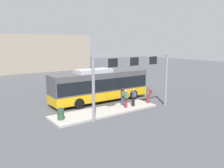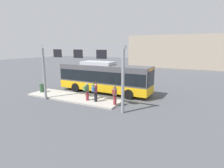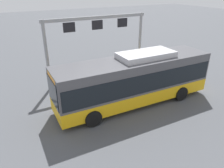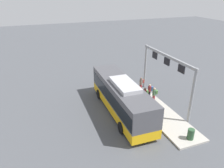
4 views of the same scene
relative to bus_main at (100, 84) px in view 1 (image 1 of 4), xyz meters
The scene contains 10 objects.
ground_plane 1.81m from the bus_main, ahead, with size 120.00×120.00×0.00m, color #4C4F54.
platform_curb 4.13m from the bus_main, 115.62° to the right, with size 10.00×2.80×0.16m, color #B2ADA3.
bus_main is the anchor object (origin of this frame).
person_boarding 5.08m from the bus_main, 50.14° to the right, with size 0.38×0.55×1.67m.
person_waiting_near 4.11m from the bus_main, 71.92° to the right, with size 0.46×0.59×1.67m.
person_waiting_mid 3.10m from the bus_main, 77.46° to the right, with size 0.47×0.60×1.67m.
person_waiting_far 3.94m from the bus_main, 85.03° to the right, with size 0.47×0.59×1.67m.
platform_sign_gantry 5.31m from the bus_main, 86.30° to the right, with size 8.63×0.24×5.20m.
station_building 31.04m from the bus_main, 83.95° to the left, with size 22.40×8.00×7.73m, color tan.
trash_bin 6.95m from the bus_main, 149.68° to the right, with size 0.52×0.52×0.90m, color #2D5133.
Camera 1 is at (-12.63, -19.64, 6.09)m, focal length 36.57 mm.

